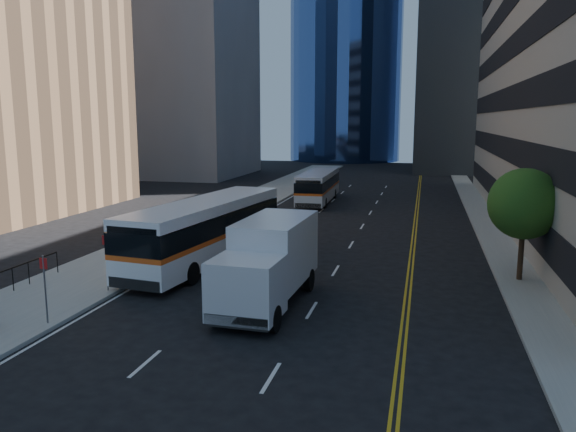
# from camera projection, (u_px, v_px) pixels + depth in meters

# --- Properties ---
(ground) EXTENTS (160.00, 160.00, 0.00)m
(ground) POSITION_uv_depth(u_px,v_px,m) (287.00, 327.00, 20.18)
(ground) COLOR black
(ground) RESTS_ON ground
(sidewalk_west) EXTENTS (5.00, 90.00, 0.15)m
(sidewalk_west) POSITION_uv_depth(u_px,v_px,m) (236.00, 209.00, 46.56)
(sidewalk_west) COLOR gray
(sidewalk_west) RESTS_ON ground
(sidewalk_east) EXTENTS (2.00, 90.00, 0.15)m
(sidewalk_east) POSITION_uv_depth(u_px,v_px,m) (483.00, 218.00, 42.00)
(sidewalk_east) COLOR gray
(sidewalk_east) RESTS_ON ground
(midrise_west) EXTENTS (18.00, 18.00, 35.00)m
(midrise_west) POSITION_uv_depth(u_px,v_px,m) (174.00, 41.00, 73.54)
(midrise_west) COLOR gray
(midrise_west) RESTS_ON ground
(street_tree) EXTENTS (3.20, 3.20, 5.10)m
(street_tree) POSITION_uv_depth(u_px,v_px,m) (524.00, 204.00, 25.12)
(street_tree) COLOR #332114
(street_tree) RESTS_ON sidewalk_east
(bus_front) EXTENTS (4.29, 12.91, 3.27)m
(bus_front) POSITION_uv_depth(u_px,v_px,m) (207.00, 229.00, 29.01)
(bus_front) COLOR white
(bus_front) RESTS_ON ground
(bus_rear) EXTENTS (2.62, 10.82, 2.77)m
(bus_rear) POSITION_uv_depth(u_px,v_px,m) (319.00, 186.00, 50.32)
(bus_rear) COLOR silver
(bus_rear) RESTS_ON ground
(box_truck) EXTENTS (2.72, 7.17, 3.39)m
(box_truck) POSITION_uv_depth(u_px,v_px,m) (269.00, 262.00, 22.33)
(box_truck) COLOR silver
(box_truck) RESTS_ON ground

